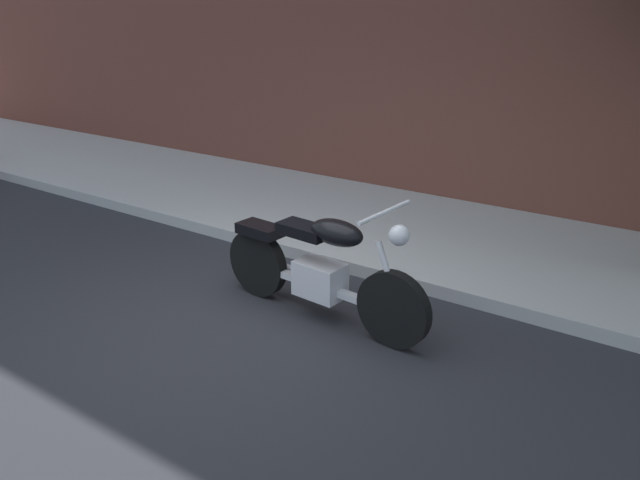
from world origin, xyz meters
name	(u,v)px	position (x,y,z in m)	size (l,w,h in m)	color
ground_plane	(237,325)	(0.00, 0.00, 0.00)	(60.00, 60.00, 0.00)	#28282D
sidewalk	(391,227)	(0.00, 2.86, 0.07)	(23.49, 2.73, 0.14)	#B1B1B1
motorcycle	(320,268)	(0.53, 0.54, 0.49)	(2.21, 0.70, 1.17)	black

